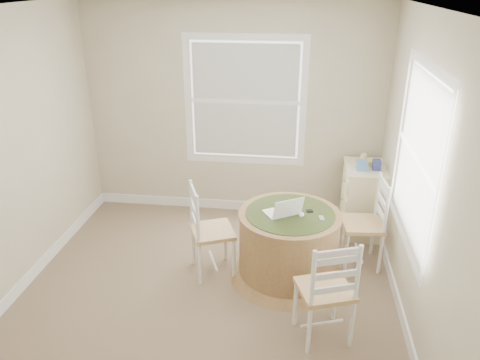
# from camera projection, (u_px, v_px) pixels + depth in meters

# --- Properties ---
(room) EXTENTS (3.64, 3.64, 2.64)m
(room) POSITION_uv_depth(u_px,v_px,m) (225.00, 163.00, 4.14)
(room) COLOR #8A7257
(room) RESTS_ON ground
(round_table) EXTENTS (1.18, 1.18, 0.72)m
(round_table) POSITION_uv_depth(u_px,v_px,m) (289.00, 242.00, 4.64)
(round_table) COLOR olive
(round_table) RESTS_ON ground
(chair_left) EXTENTS (0.53, 0.54, 0.95)m
(chair_left) POSITION_uv_depth(u_px,v_px,m) (212.00, 231.00, 4.68)
(chair_left) COLOR white
(chair_left) RESTS_ON ground
(chair_near) EXTENTS (0.53, 0.52, 0.95)m
(chair_near) POSITION_uv_depth(u_px,v_px,m) (325.00, 289.00, 3.81)
(chair_near) COLOR white
(chair_near) RESTS_ON ground
(chair_right) EXTENTS (0.44, 0.45, 0.95)m
(chair_right) POSITION_uv_depth(u_px,v_px,m) (362.00, 224.00, 4.82)
(chair_right) COLOR white
(chair_right) RESTS_ON ground
(laptop) EXTENTS (0.41, 0.39, 0.22)m
(laptop) POSITION_uv_depth(u_px,v_px,m) (283.00, 211.00, 4.49)
(laptop) COLOR white
(laptop) RESTS_ON round_table
(mouse) EXTENTS (0.07, 0.10, 0.03)m
(mouse) POSITION_uv_depth(u_px,v_px,m) (301.00, 214.00, 4.48)
(mouse) COLOR white
(mouse) RESTS_ON round_table
(phone) EXTENTS (0.06, 0.10, 0.02)m
(phone) POSITION_uv_depth(u_px,v_px,m) (322.00, 218.00, 4.42)
(phone) COLOR #B7BABF
(phone) RESTS_ON round_table
(keys) EXTENTS (0.07, 0.06, 0.02)m
(keys) POSITION_uv_depth(u_px,v_px,m) (310.00, 211.00, 4.54)
(keys) COLOR black
(keys) RESTS_ON round_table
(corner_chest) EXTENTS (0.49, 0.64, 0.84)m
(corner_chest) POSITION_uv_depth(u_px,v_px,m) (363.00, 200.00, 5.46)
(corner_chest) COLOR beige
(corner_chest) RESTS_ON ground
(tissue_box) EXTENTS (0.12, 0.12, 0.10)m
(tissue_box) POSITION_uv_depth(u_px,v_px,m) (361.00, 166.00, 5.18)
(tissue_box) COLOR #5586C2
(tissue_box) RESTS_ON corner_chest
(box_yellow) EXTENTS (0.15, 0.10, 0.06)m
(box_yellow) POSITION_uv_depth(u_px,v_px,m) (372.00, 162.00, 5.32)
(box_yellow) COLOR #D8C54C
(box_yellow) RESTS_ON corner_chest
(box_blue) EXTENTS (0.08, 0.08, 0.12)m
(box_blue) POSITION_uv_depth(u_px,v_px,m) (377.00, 165.00, 5.17)
(box_blue) COLOR navy
(box_blue) RESTS_ON corner_chest
(cup_cream) EXTENTS (0.07, 0.07, 0.09)m
(cup_cream) POSITION_uv_depth(u_px,v_px,m) (363.00, 157.00, 5.43)
(cup_cream) COLOR beige
(cup_cream) RESTS_ON corner_chest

